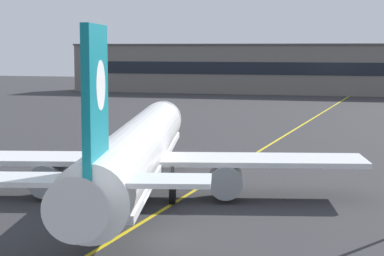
# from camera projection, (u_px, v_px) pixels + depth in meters

# --- Properties ---
(ground_plane) EXTENTS (400.00, 400.00, 0.00)m
(ground_plane) POSITION_uv_depth(u_px,v_px,m) (147.00, 239.00, 39.10)
(ground_plane) COLOR #2D2D30
(taxiway_centreline) EXTENTS (10.40, 179.73, 0.01)m
(taxiway_centreline) POSITION_uv_depth(u_px,v_px,m) (248.00, 158.00, 67.85)
(taxiway_centreline) COLOR yellow
(taxiway_centreline) RESTS_ON ground
(airliner_foreground) EXTENTS (32.28, 41.11, 11.65)m
(airliner_foreground) POSITION_uv_depth(u_px,v_px,m) (137.00, 151.00, 49.43)
(airliner_foreground) COLOR white
(airliner_foreground) RESTS_ON ground
(safety_cone_by_nose_gear) EXTENTS (0.44, 0.44, 0.55)m
(safety_cone_by_nose_gear) POSITION_uv_depth(u_px,v_px,m) (213.00, 158.00, 66.05)
(safety_cone_by_nose_gear) COLOR orange
(safety_cone_by_nose_gear) RESTS_ON ground
(terminal_building) EXTENTS (141.50, 12.40, 11.41)m
(terminal_building) POSITION_uv_depth(u_px,v_px,m) (378.00, 69.00, 156.30)
(terminal_building) COLOR slate
(terminal_building) RESTS_ON ground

